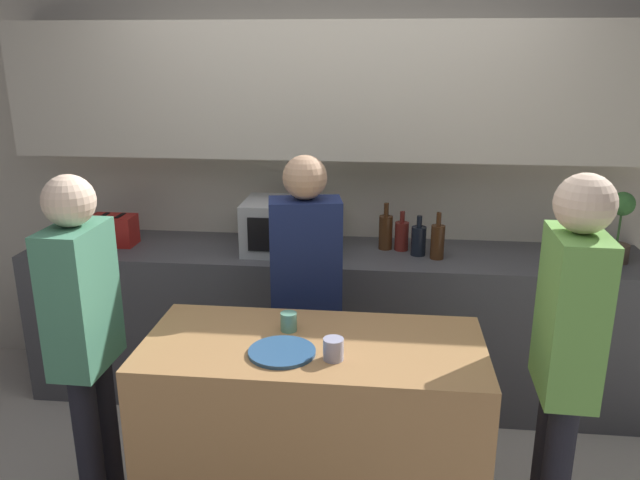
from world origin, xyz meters
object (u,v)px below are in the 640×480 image
object	(u,v)px
person_center	(566,348)
bottle_2	(418,240)
potted_plant	(619,227)
bottle_3	(438,241)
bottle_0	(386,231)
person_right	(306,287)
bottle_1	(402,235)
toaster	(114,230)
plate_on_island	(282,352)
person_left	(84,328)
cup_0	(333,349)
cup_1	(289,322)
microwave	(290,226)

from	to	relation	value
person_center	bottle_2	bearing A→B (deg)	24.11
potted_plant	bottle_3	xyz separation A→B (m)	(-0.98, -0.05, -0.10)
bottle_0	person_center	distance (m)	1.49
person_right	bottle_3	bearing A→B (deg)	-150.20
person_center	potted_plant	bearing A→B (deg)	-23.32
potted_plant	bottle_2	bearing A→B (deg)	-179.95
potted_plant	bottle_1	bearing A→B (deg)	176.03
toaster	person_center	xyz separation A→B (m)	(2.31, -1.23, -0.03)
bottle_2	person_right	world-z (taller)	person_right
bottle_2	plate_on_island	size ratio (longest dim) A/B	0.89
person_center	person_right	world-z (taller)	person_center
toaster	person_center	distance (m)	2.62
toaster	person_right	xyz separation A→B (m)	(1.24, -0.62, -0.07)
bottle_0	plate_on_island	size ratio (longest dim) A/B	1.07
person_left	bottle_0	bearing A→B (deg)	136.79
cup_0	person_center	xyz separation A→B (m)	(0.87, 0.10, 0.00)
cup_0	potted_plant	bearing A→B (deg)	42.48
person_center	bottle_0	bearing A→B (deg)	29.42
cup_1	potted_plant	bearing A→B (deg)	33.56
bottle_2	person_center	world-z (taller)	person_center
bottle_3	person_center	distance (m)	1.24
toaster	potted_plant	size ratio (longest dim) A/B	0.66
microwave	bottle_1	bearing A→B (deg)	7.32
potted_plant	plate_on_island	distance (m)	2.12
cup_0	cup_1	world-z (taller)	cup_0
microwave	person_center	xyz separation A→B (m)	(1.24, -1.23, -0.09)
bottle_3	cup_0	distance (m)	1.36
microwave	person_left	world-z (taller)	person_left
microwave	bottle_3	bearing A→B (deg)	-3.53
microwave	person_left	distance (m)	1.37
potted_plant	cup_0	world-z (taller)	potted_plant
bottle_0	bottle_3	bearing A→B (deg)	-26.94
bottle_1	bottle_2	world-z (taller)	bottle_1
cup_1	person_center	size ratio (longest dim) A/B	0.05
microwave	plate_on_island	distance (m)	1.32
cup_1	plate_on_island	bearing A→B (deg)	-88.36
bottle_0	cup_1	size ratio (longest dim) A/B	3.55
cup_0	cup_1	bearing A→B (deg)	131.75
toaster	person_left	bearing A→B (deg)	-71.85
potted_plant	person_center	world-z (taller)	person_center
potted_plant	plate_on_island	world-z (taller)	potted_plant
toaster	potted_plant	world-z (taller)	potted_plant
cup_1	person_center	bearing A→B (deg)	-6.98
toaster	cup_1	world-z (taller)	toaster
bottle_2	plate_on_island	xyz separation A→B (m)	(-0.57, -1.31, -0.07)
bottle_2	cup_0	xyz separation A→B (m)	(-0.37, -1.33, -0.03)
cup_0	person_left	world-z (taller)	person_left
cup_1	bottle_3	bearing A→B (deg)	57.05
person_right	potted_plant	bearing A→B (deg)	-169.81
bottle_2	person_left	distance (m)	1.85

